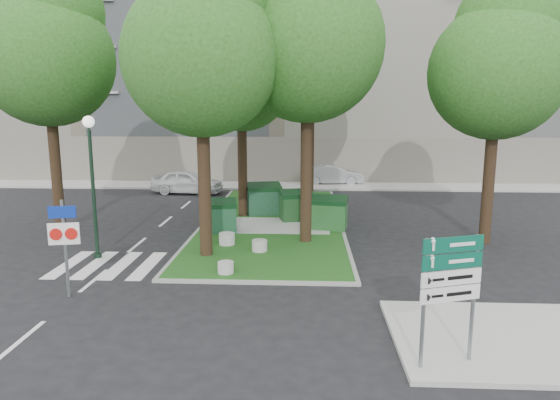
# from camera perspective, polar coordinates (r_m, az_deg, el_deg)

# --- Properties ---
(ground) EXTENTS (120.00, 120.00, 0.00)m
(ground) POSITION_cam_1_polar(r_m,az_deg,el_deg) (15.36, -4.65, -9.42)
(ground) COLOR black
(ground) RESTS_ON ground
(median_island) EXTENTS (6.00, 16.00, 0.12)m
(median_island) POSITION_cam_1_polar(r_m,az_deg,el_deg) (22.94, -0.82, -2.46)
(median_island) COLOR #164212
(median_island) RESTS_ON ground
(median_kerb) EXTENTS (6.30, 16.30, 0.10)m
(median_kerb) POSITION_cam_1_polar(r_m,az_deg,el_deg) (22.95, -0.82, -2.48)
(median_kerb) COLOR gray
(median_kerb) RESTS_ON ground
(sidewalk_corner) EXTENTS (5.00, 4.00, 0.12)m
(sidewalk_corner) POSITION_cam_1_polar(r_m,az_deg,el_deg) (12.82, 24.17, -14.28)
(sidewalk_corner) COLOR #999993
(sidewalk_corner) RESTS_ON ground
(building_sidewalk) EXTENTS (42.00, 3.00, 0.12)m
(building_sidewalk) POSITION_cam_1_polar(r_m,az_deg,el_deg) (33.27, -0.51, 1.65)
(building_sidewalk) COLOR #999993
(building_sidewalk) RESTS_ON ground
(zebra_crossing) EXTENTS (5.00, 3.00, 0.01)m
(zebra_crossing) POSITION_cam_1_polar(r_m,az_deg,el_deg) (17.60, -16.29, -7.17)
(zebra_crossing) COLOR silver
(zebra_crossing) RESTS_ON ground
(apartment_building) EXTENTS (41.00, 12.00, 16.00)m
(apartment_building) POSITION_cam_1_polar(r_m,az_deg,el_deg) (40.44, 0.12, 14.53)
(apartment_building) COLOR #BFB48F
(apartment_building) RESTS_ON ground
(tree_median_near_left) EXTENTS (5.20, 5.20, 10.53)m
(tree_median_near_left) POSITION_cam_1_polar(r_m,az_deg,el_deg) (17.31, -8.73, 17.35)
(tree_median_near_left) COLOR black
(tree_median_near_left) RESTS_ON ground
(tree_median_near_right) EXTENTS (5.60, 5.60, 11.46)m
(tree_median_near_right) POSITION_cam_1_polar(r_m,az_deg,el_deg) (19.05, 3.46, 18.85)
(tree_median_near_right) COLOR black
(tree_median_near_right) RESTS_ON ground
(tree_median_mid) EXTENTS (4.80, 4.80, 9.99)m
(tree_median_mid) POSITION_cam_1_polar(r_m,az_deg,el_deg) (23.59, -4.23, 14.79)
(tree_median_mid) COLOR black
(tree_median_mid) RESTS_ON ground
(tree_median_far) EXTENTS (5.80, 5.80, 11.93)m
(tree_median_far) POSITION_cam_1_polar(r_m,az_deg,el_deg) (26.54, 3.77, 17.24)
(tree_median_far) COLOR black
(tree_median_far) RESTS_ON ground
(tree_street_left) EXTENTS (5.40, 5.40, 11.00)m
(tree_street_left) POSITION_cam_1_polar(r_m,az_deg,el_deg) (22.97, -24.94, 15.66)
(tree_street_left) COLOR black
(tree_street_left) RESTS_ON ground
(tree_street_right) EXTENTS (5.00, 5.00, 10.06)m
(tree_street_right) POSITION_cam_1_polar(r_m,az_deg,el_deg) (20.70, 23.85, 14.54)
(tree_street_right) COLOR black
(tree_street_right) RESTS_ON ground
(dumpster_a) EXTENTS (1.62, 1.27, 1.36)m
(dumpster_a) POSITION_cam_1_polar(r_m,az_deg,el_deg) (20.90, -7.01, -1.84)
(dumpster_a) COLOR #103C22
(dumpster_a) RESTS_ON median_island
(dumpster_b) EXTENTS (1.82, 1.44, 1.51)m
(dumpster_b) POSITION_cam_1_polar(r_m,az_deg,el_deg) (24.16, -1.83, 0.11)
(dumpster_b) COLOR #103921
(dumpster_b) RESTS_ON median_island
(dumpster_c) EXTENTS (1.71, 1.40, 1.39)m
(dumpster_c) POSITION_cam_1_polar(r_m,az_deg,el_deg) (22.87, 1.91, -0.64)
(dumpster_c) COLOR #0F3411
(dumpster_c) RESTS_ON median_island
(dumpster_d) EXTENTS (1.69, 1.33, 1.41)m
(dumpster_d) POSITION_cam_1_polar(r_m,az_deg,el_deg) (21.35, 5.64, -1.48)
(dumpster_d) COLOR #154618
(dumpster_d) RESTS_ON median_island
(bollard_left) EXTENTS (0.60, 0.60, 0.43)m
(bollard_left) POSITION_cam_1_polar(r_m,az_deg,el_deg) (19.02, -6.08, -4.42)
(bollard_left) COLOR #A4A49F
(bollard_left) RESTS_ON median_island
(bollard_right) EXTENTS (0.56, 0.56, 0.40)m
(bollard_right) POSITION_cam_1_polar(r_m,az_deg,el_deg) (18.09, -2.35, -5.22)
(bollard_right) COLOR #9B9B96
(bollard_right) RESTS_ON median_island
(bollard_mid) EXTENTS (0.50, 0.50, 0.36)m
(bollard_mid) POSITION_cam_1_polar(r_m,az_deg,el_deg) (15.85, -6.22, -7.66)
(bollard_mid) COLOR #A3A29E
(bollard_mid) RESTS_ON median_island
(litter_bin) EXTENTS (0.36, 0.36, 0.63)m
(litter_bin) POSITION_cam_1_polar(r_m,az_deg,el_deg) (27.87, 3.13, 0.65)
(litter_bin) COLOR orange
(litter_bin) RESTS_ON median_island
(street_lamp) EXTENTS (0.40, 0.40, 4.96)m
(street_lamp) POSITION_cam_1_polar(r_m,az_deg,el_deg) (18.25, -20.71, 3.21)
(street_lamp) COLOR black
(street_lamp) RESTS_ON ground
(traffic_sign_pole) EXTENTS (0.82, 0.22, 2.77)m
(traffic_sign_pole) POSITION_cam_1_polar(r_m,az_deg,el_deg) (14.96, -23.43, -3.72)
(traffic_sign_pole) COLOR slate
(traffic_sign_pole) RESTS_ON ground
(directional_sign) EXTENTS (1.28, 0.46, 2.66)m
(directional_sign) POSITION_cam_1_polar(r_m,az_deg,el_deg) (10.50, 18.89, -8.69)
(directional_sign) COLOR slate
(directional_sign) RESTS_ON sidewalk_corner
(car_white) EXTENTS (4.50, 2.20, 1.48)m
(car_white) POSITION_cam_1_polar(r_m,az_deg,el_deg) (30.98, -10.54, 2.07)
(car_white) COLOR silver
(car_white) RESTS_ON ground
(car_silver) EXTENTS (4.29, 1.89, 1.37)m
(car_silver) POSITION_cam_1_polar(r_m,az_deg,el_deg) (34.16, 5.96, 2.89)
(car_silver) COLOR #919398
(car_silver) RESTS_ON ground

